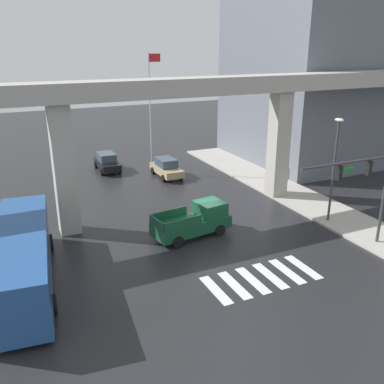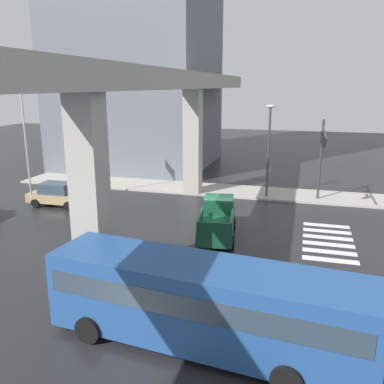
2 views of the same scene
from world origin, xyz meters
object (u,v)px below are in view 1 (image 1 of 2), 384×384
Objects in this scene: flagpole at (151,106)px; traffic_signal_mast at (366,180)px; street_lamp_near_corner at (335,159)px; pickup_truck at (195,221)px; city_bus at (23,255)px; sedan_tan at (166,168)px; sedan_black at (107,162)px.

traffic_signal_mast is at bearing -74.06° from flagpole.
pickup_truck is at bearing 168.07° from street_lamp_near_corner.
street_lamp_near_corner is at bearing -11.93° from pickup_truck.
traffic_signal_mast reaches higher than pickup_truck.
flagpole reaches higher than city_bus.
street_lamp_near_corner is at bearing -0.55° from city_bus.
flagpole is (-0.77, 1.59, 5.49)m from sedan_tan.
traffic_signal_mast is (18.43, -4.07, 2.67)m from city_bus.
flagpole is (12.68, 16.05, 4.62)m from city_bus.
pickup_truck is at bearing -103.41° from sedan_tan.
flagpole is at bearing -35.48° from sedan_black.
sedan_tan is (3.02, 12.69, -0.14)m from pickup_truck.
sedan_black is (-4.52, 4.26, 0.00)m from sedan_tan.
flagpole is (-5.75, 20.12, 1.95)m from traffic_signal_mast.
sedan_black is 0.67× the size of traffic_signal_mast.
traffic_signal_mast reaches higher than city_bus.
traffic_signal_mast is (4.98, -18.53, 3.54)m from sedan_tan.
pickup_truck is 10.48m from traffic_signal_mast.
city_bus is at bearing -132.92° from sedan_tan.
flagpole is at bearing 115.90° from sedan_tan.
street_lamp_near_corner reaches higher than sedan_black.
city_bus is 19.77m from sedan_tan.
pickup_truck is at bearing -98.97° from flagpole.
sedan_tan is at bearing 113.13° from street_lamp_near_corner.
flagpole is at bearing 113.40° from street_lamp_near_corner.
sedan_tan is at bearing 47.08° from city_bus.
street_lamp_near_corner is at bearing -66.87° from sedan_tan.
sedan_tan and sedan_black have the same top height.
traffic_signal_mast is 4.09m from street_lamp_near_corner.
pickup_truck is at bearing 143.86° from traffic_signal_mast.
flagpole reaches higher than sedan_tan.
sedan_black is (-1.50, 16.95, -0.14)m from pickup_truck.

